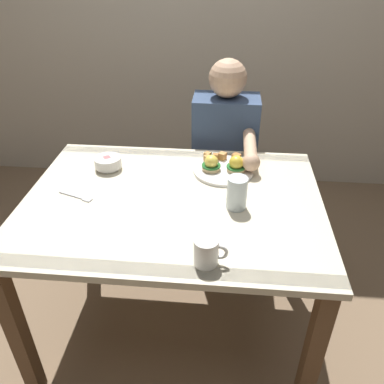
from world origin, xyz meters
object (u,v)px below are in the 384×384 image
at_px(fruit_bowl, 108,163).
at_px(coffee_mug, 207,251).
at_px(diner_person, 225,153).
at_px(dining_table, 173,220).
at_px(fork, 77,197).
at_px(water_glass_near, 237,195).
at_px(eggs_benedict_plate, 224,167).

distance_m(fruit_bowl, coffee_mug, 0.75).
bearing_deg(diner_person, dining_table, -108.50).
distance_m(dining_table, coffee_mug, 0.42).
bearing_deg(fork, dining_table, 3.06).
height_order(water_glass_near, diner_person, diner_person).
bearing_deg(fork, coffee_mug, -31.44).
distance_m(coffee_mug, water_glass_near, 0.34).
relative_size(fruit_bowl, water_glass_near, 0.92).
relative_size(eggs_benedict_plate, coffee_mug, 2.42).
height_order(eggs_benedict_plate, coffee_mug, coffee_mug).
distance_m(eggs_benedict_plate, coffee_mug, 0.60).
xyz_separation_m(fruit_bowl, diner_person, (0.52, 0.38, -0.12)).
distance_m(fruit_bowl, diner_person, 0.66).
bearing_deg(fruit_bowl, diner_person, 35.63).
bearing_deg(fork, water_glass_near, -0.79).
xyz_separation_m(fork, diner_person, (0.59, 0.62, -0.09)).
bearing_deg(water_glass_near, fruit_bowl, 156.29).
distance_m(fork, water_glass_near, 0.64).
bearing_deg(water_glass_near, fork, 179.21).
height_order(fruit_bowl, coffee_mug, coffee_mug).
xyz_separation_m(eggs_benedict_plate, coffee_mug, (-0.04, -0.60, 0.03)).
xyz_separation_m(dining_table, diner_person, (0.20, 0.60, 0.02)).
bearing_deg(eggs_benedict_plate, coffee_mug, -93.85).
xyz_separation_m(eggs_benedict_plate, diner_person, (0.00, 0.36, -0.11)).
bearing_deg(diner_person, eggs_benedict_plate, -90.21).
relative_size(dining_table, diner_person, 1.05).
height_order(fruit_bowl, fork, fruit_bowl).
distance_m(dining_table, eggs_benedict_plate, 0.34).
bearing_deg(diner_person, fruit_bowl, -144.37).
xyz_separation_m(dining_table, water_glass_near, (0.25, -0.03, 0.16)).
relative_size(dining_table, water_glass_near, 9.16).
relative_size(dining_table, fruit_bowl, 10.00).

